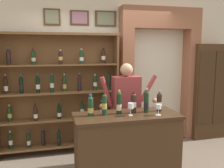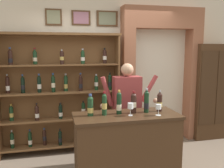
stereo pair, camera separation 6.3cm
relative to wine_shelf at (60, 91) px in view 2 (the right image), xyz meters
name	(u,v)px [view 2 (the right image)]	position (x,y,z in m)	size (l,w,h in m)	color
back_wall	(102,65)	(0.81, 0.35, 0.41)	(12.00, 0.19, 3.02)	beige
wine_shelf	(60,91)	(0.00, 0.00, 0.00)	(2.10, 0.31, 2.09)	brown
archway_doorway	(159,66)	(1.94, 0.21, 0.38)	(1.58, 0.45, 2.59)	#935B42
side_cabinet	(210,91)	(2.99, 0.05, -0.14)	(0.76, 0.41, 1.91)	#422B19
tasting_counter	(126,149)	(0.83, -1.27, -0.61)	(1.40, 0.59, 0.97)	#422B19
shopkeeper	(127,102)	(1.01, -0.67, -0.10)	(0.96, 0.22, 1.60)	#2D3347
tasting_bottle_chianti	(90,106)	(0.36, -1.22, 0.00)	(0.08, 0.08, 0.29)	#19381E
tasting_bottle_grappa	(104,104)	(0.54, -1.23, 0.02)	(0.07, 0.07, 0.32)	#19381E
tasting_bottle_brunello	(119,103)	(0.74, -1.22, 0.01)	(0.07, 0.07, 0.32)	black
tasting_bottle_prosecco	(134,103)	(0.94, -1.22, 0.01)	(0.08, 0.08, 0.30)	black
tasting_bottle_super_tuscan	(146,102)	(1.12, -1.23, 0.02)	(0.07, 0.07, 0.33)	black
tasting_bottle_rosso	(160,102)	(1.32, -1.21, 0.00)	(0.07, 0.07, 0.30)	black
wine_glass_center	(131,107)	(0.86, -1.33, -0.01)	(0.07, 0.07, 0.17)	silver
wine_glass_spare	(159,107)	(1.22, -1.41, -0.02)	(0.07, 0.07, 0.15)	silver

